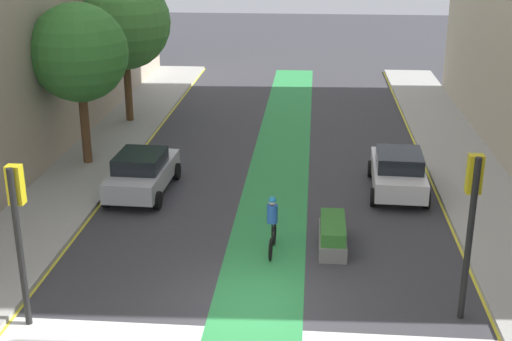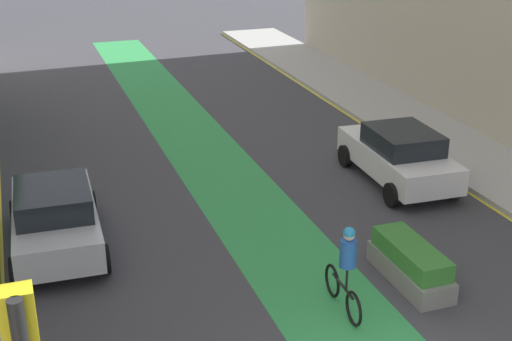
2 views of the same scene
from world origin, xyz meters
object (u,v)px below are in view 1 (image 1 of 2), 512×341
object	(u,v)px
car_white_right_far	(398,171)
median_planter	(333,235)
traffic_signal_near_left	(18,215)
street_tree_near	(124,23)
traffic_signal_near_right	(472,206)
street_tree_far	(79,53)
cyclist_in_lane	(272,224)
car_silver_left_far	(142,172)

from	to	relation	value
car_white_right_far	median_planter	xyz separation A→B (m)	(-2.45, -4.78, -0.40)
traffic_signal_near_left	street_tree_near	distance (m)	18.03
traffic_signal_near_right	median_planter	size ratio (longest dim) A/B	1.85
street_tree_near	street_tree_far	bearing A→B (deg)	-90.79
car_white_right_far	cyclist_in_lane	bearing A→B (deg)	-128.35
car_white_right_far	cyclist_in_lane	xyz separation A→B (m)	(-4.25, -5.37, 0.17)
street_tree_far	car_white_right_far	bearing A→B (deg)	-8.82
cyclist_in_lane	median_planter	xyz separation A→B (m)	(1.80, 0.59, -0.57)
traffic_signal_near_left	street_tree_near	size ratio (longest dim) A/B	0.59
car_silver_left_far	car_white_right_far	bearing A→B (deg)	5.41
median_planter	car_silver_left_far	bearing A→B (deg)	150.21
street_tree_near	street_tree_far	xyz separation A→B (m)	(-0.09, -6.31, -0.29)
car_silver_left_far	median_planter	world-z (taller)	car_silver_left_far
car_white_right_far	street_tree_near	world-z (taller)	street_tree_near
car_white_right_far	traffic_signal_near_right	bearing A→B (deg)	-85.32
cyclist_in_lane	street_tree_far	bearing A→B (deg)	137.63
cyclist_in_lane	street_tree_far	distance (m)	11.37
car_white_right_far	street_tree_far	size ratio (longest dim) A/B	0.67
cyclist_in_lane	median_planter	size ratio (longest dim) A/B	0.81
car_white_right_far	median_planter	size ratio (longest dim) A/B	1.87
cyclist_in_lane	street_tree_near	xyz separation A→B (m)	(-7.88, 13.58, 3.91)
cyclist_in_lane	traffic_signal_near_left	bearing A→B (deg)	-143.75
car_silver_left_far	street_tree_near	size ratio (longest dim) A/B	0.61
traffic_signal_near_right	cyclist_in_lane	size ratio (longest dim) A/B	2.28
street_tree_near	median_planter	bearing A→B (deg)	-53.31
cyclist_in_lane	street_tree_near	size ratio (longest dim) A/B	0.27
cyclist_in_lane	median_planter	world-z (taller)	cyclist_in_lane
street_tree_near	median_planter	world-z (taller)	street_tree_near
street_tree_far	car_silver_left_far	bearing A→B (deg)	-43.22
street_tree_far	traffic_signal_near_right	bearing A→B (deg)	-38.56
traffic_signal_near_right	car_silver_left_far	world-z (taller)	traffic_signal_near_right
car_silver_left_far	traffic_signal_near_left	bearing A→B (deg)	-94.81
traffic_signal_near_left	car_white_right_far	world-z (taller)	traffic_signal_near_left
traffic_signal_near_right	street_tree_near	size ratio (longest dim) A/B	0.61
traffic_signal_near_left	median_planter	size ratio (longest dim) A/B	1.78
car_white_right_far	cyclist_in_lane	world-z (taller)	cyclist_in_lane
car_white_right_far	street_tree_near	xyz separation A→B (m)	(-12.12, 8.21, 4.08)
car_silver_left_far	median_planter	xyz separation A→B (m)	(6.81, -3.90, -0.40)
traffic_signal_near_right	street_tree_near	bearing A→B (deg)	127.67
car_silver_left_far	street_tree_near	distance (m)	10.36
street_tree_far	traffic_signal_near_left	bearing A→B (deg)	-79.06
traffic_signal_near_left	street_tree_near	world-z (taller)	street_tree_near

